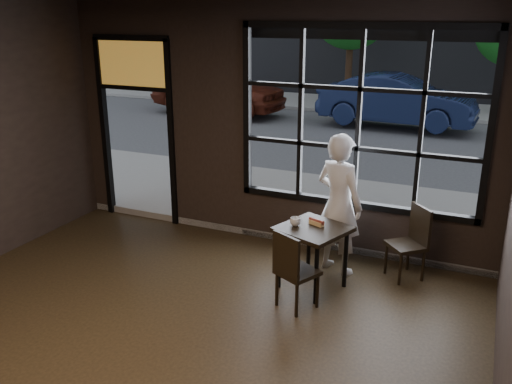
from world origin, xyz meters
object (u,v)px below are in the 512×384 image
at_px(cafe_table, 312,257).
at_px(chair_near, 298,269).
at_px(man, 339,204).
at_px(navy_car, 397,100).

height_order(cafe_table, chair_near, chair_near).
height_order(man, navy_car, man).
distance_m(chair_near, man, 1.12).
xyz_separation_m(chair_near, man, (0.15, 1.02, 0.42)).
relative_size(cafe_table, chair_near, 0.85).
bearing_deg(chair_near, navy_car, -59.19).
bearing_deg(navy_car, cafe_table, -172.62).
bearing_deg(man, navy_car, -62.19).
distance_m(cafe_table, man, 0.74).
bearing_deg(man, chair_near, 103.93).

